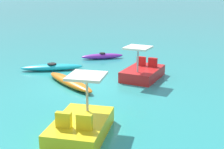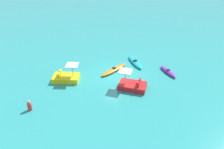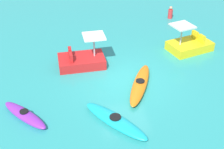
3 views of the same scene
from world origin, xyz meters
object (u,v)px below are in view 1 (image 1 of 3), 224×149
at_px(pedal_boat_yellow, 81,125).
at_px(pedal_boat_red, 143,72).
at_px(kayak_orange, 70,82).
at_px(kayak_cyan, 52,67).
at_px(kayak_purple, 102,56).

relative_size(pedal_boat_yellow, pedal_boat_red, 1.09).
bearing_deg(kayak_orange, kayak_cyan, -123.60).
height_order(kayak_orange, pedal_boat_yellow, pedal_boat_yellow).
bearing_deg(pedal_boat_yellow, kayak_orange, -138.57).
bearing_deg(pedal_boat_red, kayak_purple, -124.22).
xyz_separation_m(kayak_purple, pedal_boat_red, (2.66, 3.91, 0.17)).
xyz_separation_m(pedal_boat_yellow, pedal_boat_red, (-6.24, -0.79, 0.00)).
bearing_deg(kayak_cyan, pedal_boat_yellow, 46.97).
distance_m(kayak_orange, pedal_boat_yellow, 4.89).
bearing_deg(pedal_boat_yellow, pedal_boat_red, -172.80).
bearing_deg(kayak_purple, pedal_boat_yellow, 27.84).
xyz_separation_m(kayak_purple, kayak_orange, (5.23, 1.46, -0.00)).
distance_m(kayak_purple, kayak_orange, 5.43).
xyz_separation_m(kayak_orange, kayak_cyan, (-1.59, -2.39, 0.00)).
distance_m(kayak_cyan, pedal_boat_yellow, 7.70).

